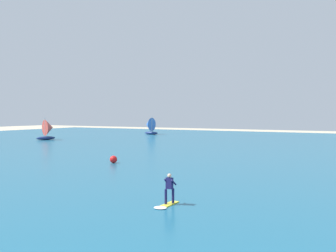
% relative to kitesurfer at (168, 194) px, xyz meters
% --- Properties ---
extents(ocean, '(160.00, 90.00, 0.10)m').
position_rel_kitesurfer_xyz_m(ocean, '(-1.68, 36.18, -0.65)').
color(ocean, '#1E607F').
rests_on(ocean, ground).
extents(shoreline_foam, '(80.06, 2.54, 0.01)m').
position_rel_kitesurfer_xyz_m(shoreline_foam, '(-2.17, -8.41, -0.70)').
color(shoreline_foam, white).
rests_on(shoreline_foam, ground).
extents(kitesurfer, '(0.71, 1.96, 1.67)m').
position_rel_kitesurfer_xyz_m(kitesurfer, '(0.00, 0.00, 0.00)').
color(kitesurfer, yellow).
rests_on(kitesurfer, ocean).
extents(sailboat_anchored_offshore, '(3.76, 3.21, 4.34)m').
position_rel_kitesurfer_xyz_m(sailboat_anchored_offshore, '(-35.45, 55.99, 1.39)').
color(sailboat_anchored_offshore, navy).
rests_on(sailboat_anchored_offshore, ocean).
extents(sailboat_far_right, '(3.32, 3.72, 4.19)m').
position_rel_kitesurfer_xyz_m(sailboat_far_right, '(-42.80, 32.17, 1.31)').
color(sailboat_far_right, navy).
rests_on(sailboat_far_right, ocean).
extents(marker_buoy, '(0.73, 0.73, 0.73)m').
position_rel_kitesurfer_xyz_m(marker_buoy, '(-12.69, 12.07, -0.24)').
color(marker_buoy, red).
rests_on(marker_buoy, ocean).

